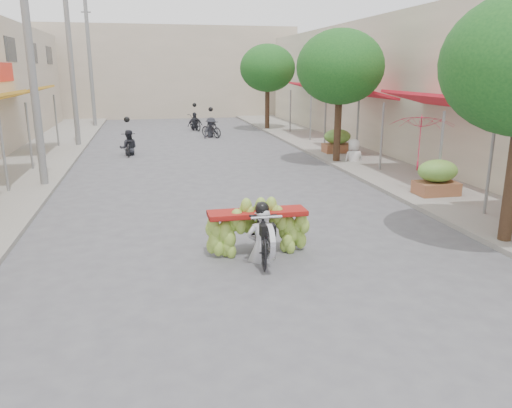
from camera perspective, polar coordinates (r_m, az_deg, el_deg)
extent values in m
plane|color=#56565B|center=(6.45, 9.25, -20.00)|extent=(120.00, 120.00, 0.00)
cube|color=gray|center=(20.80, -25.89, 3.51)|extent=(4.00, 60.00, 0.12)
cube|color=gray|center=(22.14, 12.08, 5.32)|extent=(4.00, 60.00, 0.12)
cylinder|color=slate|center=(16.80, -26.90, 5.20)|extent=(0.08, 0.08, 2.55)
cylinder|color=slate|center=(20.27, -24.47, 6.90)|extent=(0.08, 0.08, 2.55)
cube|color=gold|center=(24.42, -24.79, 11.53)|extent=(1.77, 4.00, 0.53)
cylinder|color=slate|center=(22.61, -23.27, 7.74)|extent=(0.08, 0.08, 2.55)
cylinder|color=slate|center=(26.13, -21.86, 8.72)|extent=(0.08, 0.08, 2.55)
cube|color=red|center=(24.60, -27.06, 13.29)|extent=(0.10, 3.50, 0.80)
cube|color=#1E2328|center=(26.57, -26.30, 15.56)|extent=(0.08, 2.00, 1.10)
cube|color=#1E2328|center=(31.46, -24.15, 15.48)|extent=(0.08, 2.00, 1.10)
cube|color=#1E2328|center=(36.38, -22.59, 15.41)|extent=(0.08, 2.00, 1.10)
cube|color=beige|center=(23.55, 24.95, 12.04)|extent=(8.00, 40.00, 6.00)
cylinder|color=slate|center=(13.85, 25.14, 3.62)|extent=(0.08, 0.08, 2.55)
cube|color=red|center=(17.50, 19.73, 11.15)|extent=(1.77, 4.20, 0.53)
cylinder|color=slate|center=(15.62, 20.32, 5.26)|extent=(0.08, 0.08, 2.55)
cylinder|color=slate|center=(18.90, 14.18, 7.29)|extent=(0.08, 0.08, 2.55)
cube|color=red|center=(22.82, 11.70, 12.42)|extent=(1.77, 4.20, 0.53)
cylinder|color=slate|center=(20.87, 11.51, 8.14)|extent=(0.08, 0.08, 2.55)
cylinder|color=slate|center=(24.38, 7.91, 9.26)|extent=(0.08, 0.08, 2.55)
cube|color=red|center=(28.41, 6.72, 13.09)|extent=(1.77, 4.20, 0.53)
cylinder|color=slate|center=(26.45, 6.26, 9.75)|extent=(0.08, 0.08, 2.55)
cylinder|color=slate|center=(30.06, 3.94, 10.44)|extent=(0.08, 0.08, 2.55)
cube|color=#BBAA94|center=(42.92, -9.88, 14.61)|extent=(20.00, 6.00, 7.00)
cylinder|color=slate|center=(17.20, -24.36, 14.84)|extent=(0.24, 0.24, 8.00)
cylinder|color=slate|center=(26.09, -20.37, 14.86)|extent=(0.24, 0.24, 8.00)
cylinder|color=slate|center=(35.04, -18.42, 14.85)|extent=(0.24, 0.24, 8.00)
cube|color=slate|center=(35.21, -18.87, 20.04)|extent=(0.60, 0.08, 0.08)
cylinder|color=#3A2719|center=(20.40, 9.32, 9.01)|extent=(0.28, 0.28, 3.20)
ellipsoid|color=#1C571B|center=(20.30, 9.60, 15.20)|extent=(3.40, 3.40, 2.90)
cylinder|color=#3A2719|center=(31.83, 1.30, 11.31)|extent=(0.28, 0.28, 3.20)
ellipsoid|color=#1C571B|center=(31.76, 1.32, 15.27)|extent=(3.40, 3.40, 2.90)
cube|color=brown|center=(15.65, 19.90, 1.93)|extent=(1.20, 0.80, 0.50)
ellipsoid|color=#619839|center=(15.54, 20.09, 4.01)|extent=(1.20, 0.88, 0.66)
cube|color=brown|center=(22.69, 9.24, 6.48)|extent=(1.20, 0.80, 0.50)
ellipsoid|color=#619839|center=(22.62, 9.30, 7.93)|extent=(1.20, 0.88, 0.66)
imported|color=black|center=(9.88, 0.58, -3.34)|extent=(0.78, 1.97, 1.12)
cylinder|color=silver|center=(9.27, 1.48, -4.25)|extent=(0.10, 0.66, 0.66)
cube|color=black|center=(9.30, 1.34, -3.00)|extent=(0.28, 0.22, 0.22)
cylinder|color=silver|center=(9.33, 1.21, -1.53)|extent=(0.60, 0.05, 0.05)
cube|color=maroon|center=(10.12, 0.15, -1.02)|extent=(2.01, 0.55, 0.10)
imported|color=silver|center=(9.68, 0.66, -0.33)|extent=(0.59, 0.43, 1.63)
sphere|color=black|center=(9.47, 0.71, 4.21)|extent=(0.28, 0.28, 0.28)
imported|color=#B91837|center=(15.56, 18.55, 9.74)|extent=(2.04, 2.04, 1.69)
imported|color=silver|center=(20.58, 11.21, 7.32)|extent=(0.90, 0.56, 1.78)
imported|color=black|center=(23.07, -14.37, 6.56)|extent=(0.61, 1.62, 0.91)
imported|color=#26272E|center=(22.98, -14.48, 8.20)|extent=(0.79, 0.49, 1.65)
sphere|color=black|center=(22.94, -14.55, 9.33)|extent=(0.26, 0.26, 0.26)
imported|color=black|center=(28.37, -5.15, 8.52)|extent=(1.30, 1.60, 0.96)
imported|color=#26272E|center=(28.30, -5.18, 9.82)|extent=(1.18, 1.05, 1.65)
sphere|color=black|center=(28.27, -5.20, 10.74)|extent=(0.26, 0.26, 0.26)
imported|color=black|center=(31.95, -6.99, 9.22)|extent=(1.03, 1.85, 0.98)
imported|color=#26272E|center=(31.90, -7.02, 10.36)|extent=(1.07, 0.76, 1.65)
sphere|color=black|center=(31.86, -7.05, 11.17)|extent=(0.26, 0.26, 0.26)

